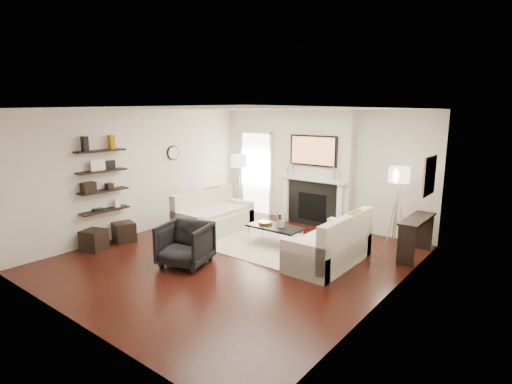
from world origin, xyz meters
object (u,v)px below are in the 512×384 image
Objects in this scene: lamp_right_shade at (399,175)px; coffee_table at (275,227)px; ottoman_near at (124,232)px; armchair at (185,242)px; loveseat_left_base at (214,223)px; loveseat_right_base at (328,252)px; lamp_left_shade at (239,161)px.

coffee_table is at bearing -140.81° from lamp_right_shade.
armchair is at bearing -2.23° from ottoman_near.
ottoman_near is (-2.65, -1.69, -0.20)m from coffee_table.
coffee_table is (1.62, 0.06, 0.19)m from loveseat_left_base.
loveseat_right_base is 4.50× the size of lamp_right_shade.
loveseat_right_base is 4.50× the size of lamp_left_shade.
lamp_right_shade reaches higher than ottoman_near.
armchair reaches higher than loveseat_left_base.
lamp_left_shade is (-1.36, 3.03, 1.04)m from armchair.
lamp_left_shade is (-3.31, 1.44, 1.24)m from loveseat_right_base.
coffee_table is 2.63m from lamp_right_shade.
loveseat_left_base is 1.92m from ottoman_near.
loveseat_left_base is 4.50× the size of ottoman_near.
loveseat_left_base is 4.50× the size of lamp_left_shade.
loveseat_left_base is at bearing 177.89° from loveseat_right_base.
lamp_left_shade reaches higher than armchair.
lamp_left_shade is at bearing 78.16° from ottoman_near.
loveseat_left_base and coffee_table have the same top height.
lamp_right_shade is (1.87, 1.52, 1.05)m from coffee_table.
lamp_left_shade is at bearing 148.01° from coffee_table.
loveseat_right_base is 1.64× the size of coffee_table.
ottoman_near is at bearing -144.62° from lamp_right_shade.
lamp_left_shade reaches higher than loveseat_left_base.
loveseat_right_base is at bearing -2.11° from loveseat_left_base.
armchair is (-0.68, -1.76, 0.01)m from coffee_table.
lamp_left_shade reaches higher than loveseat_right_base.
lamp_left_shade is 1.00× the size of lamp_right_shade.
ottoman_near is at bearing -147.54° from coffee_table.
armchair is 3.48m from lamp_left_shade.
lamp_left_shade is (-2.03, 1.27, 1.05)m from coffee_table.
loveseat_right_base and coffee_table have the same top height.
loveseat_right_base is 2.18m from lamp_right_shade.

